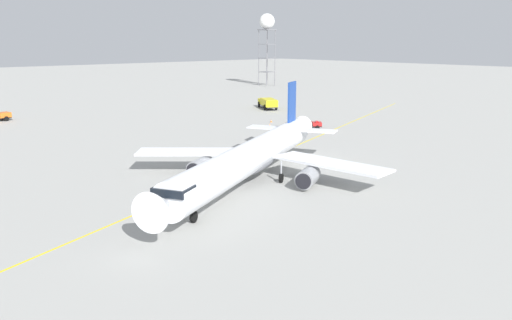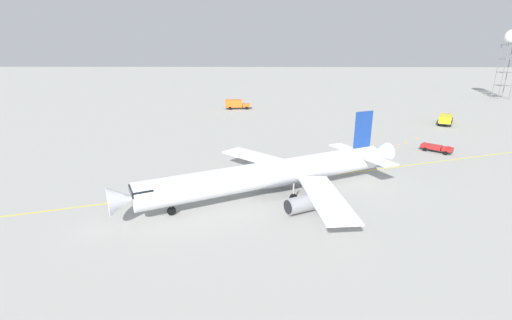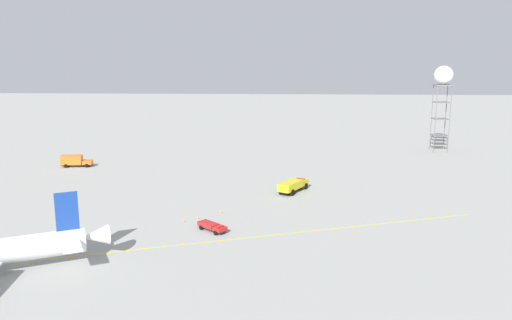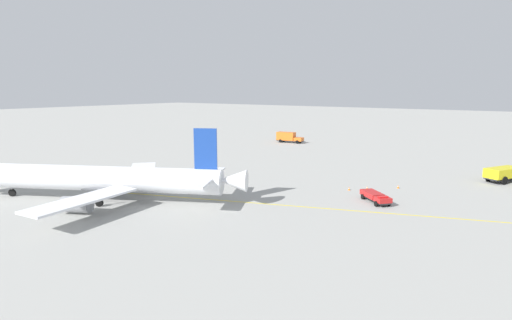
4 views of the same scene
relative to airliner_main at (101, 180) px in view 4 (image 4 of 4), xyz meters
The scene contains 9 objects.
ground_plane 5.85m from the airliner_main, 143.70° to the right, with size 600.00×600.00×0.00m, color #9E9E99.
airliner_main is the anchor object (origin of this frame).
catering_truck_truck 70.93m from the airliner_main, 81.78° to the right, with size 8.28×3.46×3.10m.
ops_pickup_truck 39.38m from the airliner_main, 146.66° to the right, with size 5.54×5.25×1.41m.
fire_tender_truck 67.10m from the airliner_main, 134.77° to the right, with size 7.08×9.55×2.50m.
taxiway_centreline 7.12m from the airliner_main, 118.12° to the right, with size 153.91×54.78×0.01m.
safety_cone_near 37.67m from the airliner_main, 136.33° to the right, with size 0.36×0.36×0.55m.
safety_cone_mid 40.69m from the airliner_main, 136.35° to the right, with size 0.36×0.36×0.55m.
safety_cone_far 45.98m from the airliner_main, 136.38° to the right, with size 0.36×0.36×0.55m.
Camera 4 is at (-46.66, 36.46, 15.93)m, focal length 28.23 mm.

